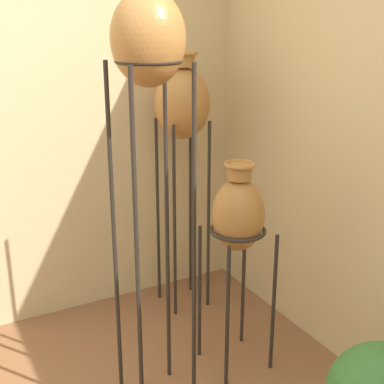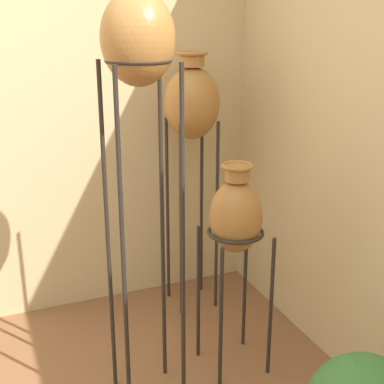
# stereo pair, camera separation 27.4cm
# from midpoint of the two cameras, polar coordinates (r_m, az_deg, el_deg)

# --- Properties ---
(vase_stand_tall) EXTENTS (0.30, 0.30, 1.98)m
(vase_stand_tall) POSITION_cam_midpoint_polar(r_m,az_deg,el_deg) (2.21, -2.12, 14.74)
(vase_stand_tall) COLOR #28231E
(vase_stand_tall) RESTS_ON ground_plane
(vase_stand_medium) EXTENTS (0.33, 0.33, 1.61)m
(vase_stand_medium) POSITION_cam_midpoint_polar(r_m,az_deg,el_deg) (3.17, 2.47, 9.10)
(vase_stand_medium) COLOR #28231E
(vase_stand_medium) RESTS_ON ground_plane
(vase_stand_short) EXTENTS (0.30, 0.30, 1.13)m
(vase_stand_short) POSITION_cam_midpoint_polar(r_m,az_deg,el_deg) (2.66, 7.66, -2.90)
(vase_stand_short) COLOR #28231E
(vase_stand_short) RESTS_ON ground_plane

